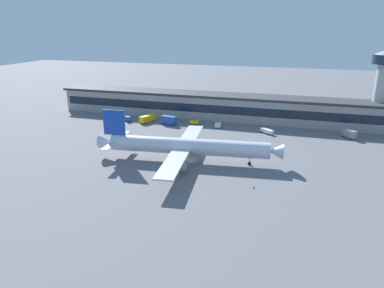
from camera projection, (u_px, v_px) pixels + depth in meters
name	position (u px, v px, depth m)	size (l,w,h in m)	color
ground_plane	(190.00, 160.00, 124.06)	(600.00, 600.00, 0.00)	slate
terminal_building	(226.00, 107.00, 177.19)	(178.08, 15.04, 12.31)	#9E9993
airliner	(186.00, 146.00, 121.67)	(64.43, 55.45, 17.15)	silver
control_tower	(383.00, 81.00, 155.81)	(11.53, 11.53, 34.91)	#B7B7B2
belt_loader	(267.00, 131.00, 154.09)	(6.25, 5.56, 1.95)	white
follow_me_car	(194.00, 122.00, 168.08)	(4.66, 2.61, 1.85)	yellow
pushback_tractor	(218.00, 125.00, 163.95)	(3.13, 5.06, 1.75)	white
fuel_truck	(147.00, 118.00, 171.77)	(5.83, 8.83, 3.35)	yellow
catering_truck	(169.00, 120.00, 167.58)	(7.59, 4.10, 4.15)	#2651A5
stair_truck	(349.00, 134.00, 147.56)	(5.68, 6.15, 3.55)	gray
crew_van	(127.00, 118.00, 174.15)	(5.19, 5.27, 2.55)	#2651A5
traffic_cone_0	(190.00, 171.00, 114.00)	(0.58, 0.58, 0.72)	#F2590C
traffic_cone_1	(131.00, 174.00, 111.53)	(0.52, 0.52, 0.65)	#F2590C
traffic_cone_2	(170.00, 174.00, 111.66)	(0.56, 0.56, 0.70)	#F2590C
traffic_cone_3	(254.00, 187.00, 102.56)	(0.59, 0.59, 0.74)	#F2590C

